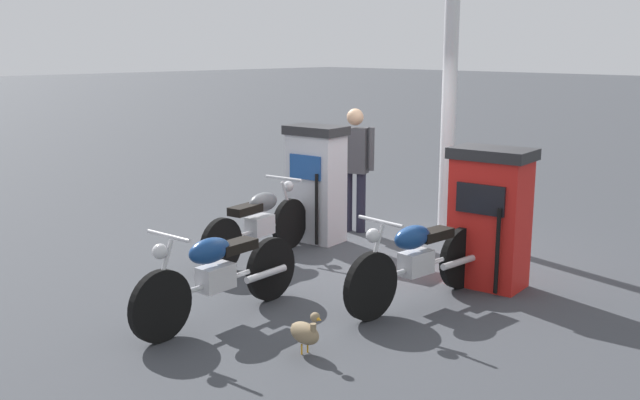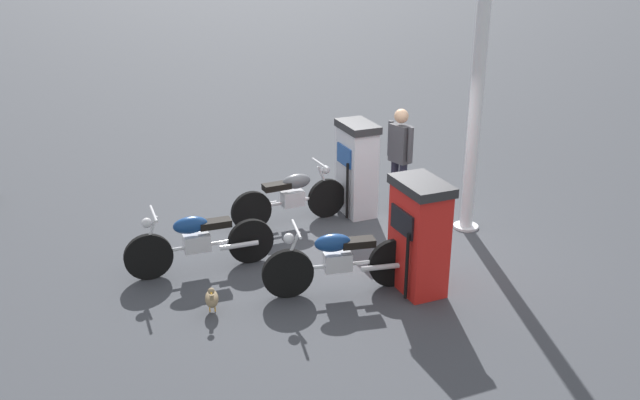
# 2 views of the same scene
# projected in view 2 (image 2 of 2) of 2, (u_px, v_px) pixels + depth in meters

# --- Properties ---
(ground_plane) EXTENTS (120.00, 120.00, 0.00)m
(ground_plane) POSITION_uv_depth(u_px,v_px,m) (371.00, 247.00, 10.59)
(ground_plane) COLOR #383A3F
(fuel_pump_near) EXTENTS (0.59, 0.85, 1.56)m
(fuel_pump_near) POSITION_uv_depth(u_px,v_px,m) (357.00, 168.00, 11.56)
(fuel_pump_near) COLOR silver
(fuel_pump_near) RESTS_ON ground
(fuel_pump_far) EXTENTS (0.66, 0.93, 1.53)m
(fuel_pump_far) POSITION_uv_depth(u_px,v_px,m) (419.00, 235.00, 9.13)
(fuel_pump_far) COLOR red
(fuel_pump_far) RESTS_ON ground
(motorcycle_near_pump) EXTENTS (1.95, 0.60, 0.97)m
(motorcycle_near_pump) POSITION_uv_depth(u_px,v_px,m) (291.00, 197.00, 11.27)
(motorcycle_near_pump) COLOR black
(motorcycle_near_pump) RESTS_ON ground
(motorcycle_far_pump) EXTENTS (2.10, 0.56, 0.98)m
(motorcycle_far_pump) POSITION_uv_depth(u_px,v_px,m) (339.00, 260.00, 9.17)
(motorcycle_far_pump) COLOR black
(motorcycle_far_pump) RESTS_ON ground
(motorcycle_extra) EXTENTS (2.09, 0.56, 0.97)m
(motorcycle_extra) POSITION_uv_depth(u_px,v_px,m) (198.00, 241.00, 9.73)
(motorcycle_extra) COLOR black
(motorcycle_extra) RESTS_ON ground
(attendant_person) EXTENTS (0.32, 0.56, 1.75)m
(attendant_person) POSITION_uv_depth(u_px,v_px,m) (400.00, 152.00, 11.62)
(attendant_person) COLOR #1E1E2D
(attendant_person) RESTS_ON ground
(wandering_duck) EXTENTS (0.20, 0.41, 0.41)m
(wandering_duck) POSITION_uv_depth(u_px,v_px,m) (212.00, 298.00, 8.78)
(wandering_duck) COLOR #847051
(wandering_duck) RESTS_ON ground
(canopy_support_pole) EXTENTS (0.40, 0.40, 4.28)m
(canopy_support_pole) POSITION_uv_depth(u_px,v_px,m) (476.00, 102.00, 10.51)
(canopy_support_pole) COLOR silver
(canopy_support_pole) RESTS_ON ground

